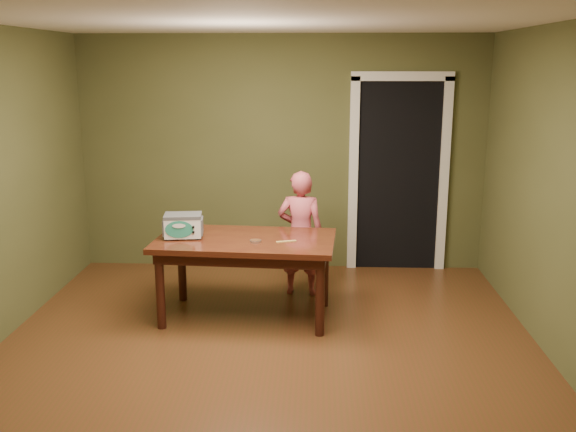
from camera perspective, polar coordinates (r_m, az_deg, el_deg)
The scene contains 8 objects.
floor at distance 5.14m, azimuth -2.05°, elevation -12.98°, with size 5.00×5.00×0.00m, color #562C18.
room_shell at distance 4.64m, azimuth -2.23°, elevation 6.24°, with size 4.52×5.02×2.61m.
doorway at distance 7.53m, azimuth 9.50°, elevation 3.85°, with size 1.10×0.66×2.25m.
dining_table at distance 5.82m, azimuth -3.80°, elevation -2.93°, with size 1.66×1.01×0.75m.
toy_oven at distance 5.85m, azimuth -9.31°, elevation -0.78°, with size 0.38×0.28×0.22m.
baking_pan at distance 5.65m, azimuth -2.90°, elevation -2.23°, with size 0.10×0.10×0.02m.
spatula at distance 5.67m, azimuth -0.16°, elevation -2.26°, with size 0.18×0.03×0.01m, color #D9BA5E.
child at distance 6.41m, azimuth 1.12°, elevation -1.54°, with size 0.46×0.30×1.26m, color #C7525E.
Camera 1 is at (0.38, -4.59, 2.29)m, focal length 40.00 mm.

